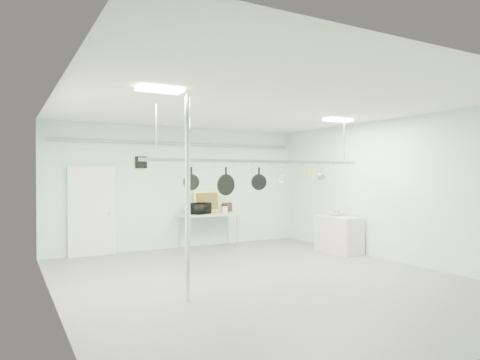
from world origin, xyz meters
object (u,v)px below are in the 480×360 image
side_cabinet (339,234)px  skillet_mid (226,181)px  chrome_pole (188,197)px  coffee_canister (225,210)px  skillet_left (191,178)px  pot_rack (262,160)px  skillet_right (259,179)px  microwave (200,208)px  fruit_bowl (336,214)px  prep_table (208,216)px

side_cabinet → skillet_mid: skillet_mid is taller
chrome_pole → skillet_mid: size_ratio=6.03×
coffee_canister → skillet_left: skillet_left is taller
pot_rack → skillet_right: bearing=180.0°
side_cabinet → microwave: (-2.78, 2.22, 0.60)m
fruit_bowl → side_cabinet: bearing=-108.2°
prep_table → skillet_mid: skillet_mid is taller
coffee_canister → fruit_bowl: bearing=-41.1°
pot_rack → skillet_left: (-1.46, 0.00, -0.34)m
pot_rack → coffee_canister: bearing=75.5°
pot_rack → skillet_mid: bearing=180.0°
fruit_bowl → skillet_mid: skillet_mid is taller
chrome_pole → microwave: size_ratio=6.09×
microwave → skillet_right: bearing=61.5°
microwave → skillet_left: size_ratio=1.35×
prep_table → skillet_left: bearing=-119.4°
side_cabinet → microwave: size_ratio=2.29×
microwave → coffee_canister: size_ratio=2.67×
side_cabinet → coffee_canister: 3.03m
prep_table → microwave: bearing=175.6°
side_cabinet → pot_rack: 3.62m
microwave → coffee_canister: bearing=143.1°
chrome_pole → skillet_mid: chrome_pole is taller
prep_table → pot_rack: 3.61m
skillet_mid → pot_rack: bearing=-8.5°
chrome_pole → microwave: 4.73m
side_cabinet → skillet_right: bearing=-159.9°
pot_rack → skillet_left: size_ratio=12.37×
chrome_pole → pot_rack: bearing=25.3°
microwave → fruit_bowl: size_ratio=1.33×
prep_table → skillet_mid: bearing=-109.6°
side_cabinet → skillet_right: 3.51m
skillet_left → prep_table: bearing=74.6°
side_cabinet → skillet_mid: (-3.73, -1.10, 1.37)m
coffee_canister → skillet_left: 4.01m
side_cabinet → coffee_canister: size_ratio=6.10×
prep_table → fruit_bowl: size_ratio=4.06×
side_cabinet → skillet_left: bearing=-166.0°
chrome_pole → skillet_left: 1.04m
coffee_canister → skillet_left: (-2.28, -3.17, 0.89)m
skillet_mid → skillet_right: 0.71m
fruit_bowl → skillet_left: skillet_left is taller
side_cabinet → skillet_mid: size_ratio=2.26×
chrome_pole → pot_rack: (1.90, 0.90, 0.63)m
fruit_bowl → skillet_left: (-4.47, -1.27, 0.94)m
microwave → skillet_left: (-1.63, -3.32, 0.84)m
pot_rack → skillet_right: (-0.06, 0.00, -0.36)m
coffee_canister → skillet_right: size_ratio=0.45×
microwave → pot_rack: bearing=62.6°
chrome_pole → pot_rack: size_ratio=0.67×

